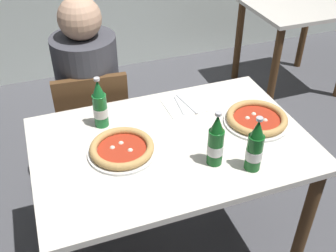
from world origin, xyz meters
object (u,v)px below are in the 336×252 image
object	(u,v)px
chair_behind_table	(94,125)
beer_bottle_left	(216,142)
diner_seated	(91,105)
pizza_marinara_far	(257,119)
dining_table_main	(172,161)
pizza_margherita_near	(122,149)
napkin_with_cutlery	(183,105)
beer_bottle_right	(100,106)
dining_table_background	(296,23)
beer_bottle_center	(255,148)

from	to	relation	value
chair_behind_table	beer_bottle_left	distance (m)	0.95
diner_seated	pizza_marinara_far	distance (m)	0.96
diner_seated	dining_table_main	bearing A→B (deg)	-69.66
pizza_margherita_near	napkin_with_cutlery	distance (m)	0.45
dining_table_main	beer_bottle_left	distance (m)	0.31
pizza_margherita_near	pizza_marinara_far	distance (m)	0.64
diner_seated	napkin_with_cutlery	bearing A→B (deg)	-46.12
diner_seated	beer_bottle_right	bearing A→B (deg)	-92.03
diner_seated	napkin_with_cutlery	distance (m)	0.60
chair_behind_table	beer_bottle_left	size ratio (longest dim) A/B	3.44
diner_seated	pizza_marinara_far	size ratio (longest dim) A/B	3.98
diner_seated	napkin_with_cutlery	size ratio (longest dim) A/B	6.38
pizza_marinara_far	beer_bottle_right	distance (m)	0.72
chair_behind_table	dining_table_background	distance (m)	1.92
chair_behind_table	napkin_with_cutlery	world-z (taller)	chair_behind_table
diner_seated	pizza_margherita_near	bearing A→B (deg)	-88.12
pizza_margherita_near	beer_bottle_center	world-z (taller)	beer_bottle_center
beer_bottle_right	napkin_with_cutlery	xyz separation A→B (m)	(0.41, 0.02, -0.10)
beer_bottle_left	chair_behind_table	bearing A→B (deg)	114.74
dining_table_background	beer_bottle_center	xyz separation A→B (m)	(-1.30, -1.55, 0.26)
diner_seated	beer_bottle_left	xyz separation A→B (m)	(0.36, -0.85, 0.27)
dining_table_background	pizza_margherita_near	xyz separation A→B (m)	(-1.77, -1.29, 0.18)
chair_behind_table	beer_bottle_right	world-z (taller)	beer_bottle_right
dining_table_main	beer_bottle_right	world-z (taller)	beer_bottle_right
dining_table_main	beer_bottle_left	xyz separation A→B (m)	(0.12, -0.19, 0.22)
dining_table_main	dining_table_background	world-z (taller)	same
beer_bottle_center	beer_bottle_right	xyz separation A→B (m)	(-0.50, 0.49, 0.00)
dining_table_background	beer_bottle_right	bearing A→B (deg)	-149.57
pizza_marinara_far	napkin_with_cutlery	size ratio (longest dim) A/B	1.60
dining_table_background	beer_bottle_right	xyz separation A→B (m)	(-1.80, -1.06, 0.26)
chair_behind_table	pizza_marinara_far	distance (m)	0.95
beer_bottle_center	diner_seated	bearing A→B (deg)	117.85
diner_seated	beer_bottle_right	xyz separation A→B (m)	(-0.02, -0.43, 0.27)
chair_behind_table	beer_bottle_right	bearing A→B (deg)	93.23
dining_table_background	pizza_marinara_far	distance (m)	1.72
pizza_marinara_far	beer_bottle_center	size ratio (longest dim) A/B	1.23
pizza_marinara_far	napkin_with_cutlery	xyz separation A→B (m)	(-0.27, 0.25, -0.02)
dining_table_background	pizza_margherita_near	size ratio (longest dim) A/B	2.74
dining_table_background	beer_bottle_left	world-z (taller)	beer_bottle_left
chair_behind_table	pizza_margherita_near	distance (m)	0.68
dining_table_background	beer_bottle_left	distance (m)	2.07
beer_bottle_right	diner_seated	bearing A→B (deg)	87.97
beer_bottle_left	napkin_with_cutlery	world-z (taller)	beer_bottle_left
diner_seated	beer_bottle_right	world-z (taller)	diner_seated
dining_table_background	pizza_margherita_near	distance (m)	2.20
chair_behind_table	beer_bottle_left	xyz separation A→B (m)	(0.37, -0.79, 0.37)
chair_behind_table	pizza_marinara_far	xyz separation A→B (m)	(0.67, -0.61, 0.29)
beer_bottle_right	napkin_with_cutlery	distance (m)	0.42
dining_table_main	beer_bottle_right	xyz separation A→B (m)	(-0.26, 0.23, 0.22)
beer_bottle_center	napkin_with_cutlery	world-z (taller)	beer_bottle_center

